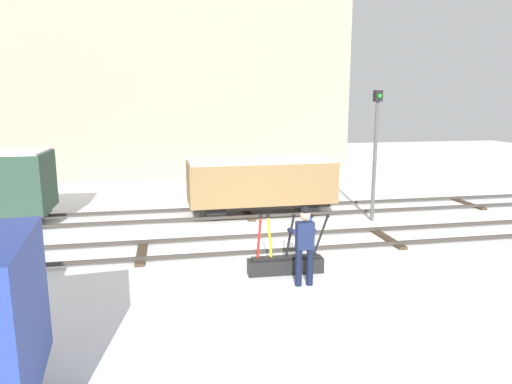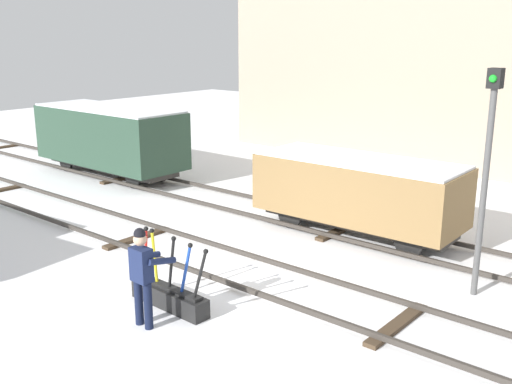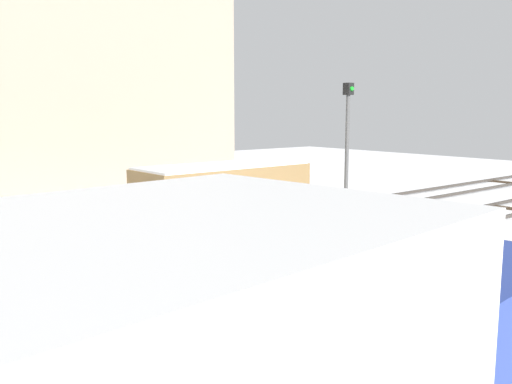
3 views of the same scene
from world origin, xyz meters
TOP-DOWN VIEW (x-y plane):
  - ground_plane at (0.00, 0.00)m, footprint 60.00×60.00m
  - track_main_line at (0.00, 0.00)m, footprint 44.00×1.94m
  - track_siding_near at (0.00, 3.74)m, footprint 44.00×1.94m
  - switch_lever_frame at (-0.09, -2.02)m, footprint 1.96×0.40m
  - rail_worker at (0.13, -2.78)m, footprint 0.54×0.70m
  - signal_post at (4.04, 2.19)m, footprint 0.24×0.32m
  - apartment_building at (-1.84, 14.92)m, footprint 17.90×6.39m
  - freight_car_mid_siding at (0.47, 3.74)m, footprint 5.15×2.08m

SIDE VIEW (x-z plane):
  - ground_plane at x=0.00m, z-range 0.00..0.00m
  - track_main_line at x=0.00m, z-range 0.02..0.20m
  - track_siding_near at x=0.00m, z-range 0.02..0.20m
  - switch_lever_frame at x=-0.09m, z-range -0.47..0.98m
  - rail_worker at x=0.13m, z-range 0.12..1.91m
  - freight_car_mid_siding at x=0.47m, z-range 0.18..2.16m
  - signal_post at x=4.04m, z-range 0.45..4.80m
  - apartment_building at x=-1.84m, z-range 0.01..11.24m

